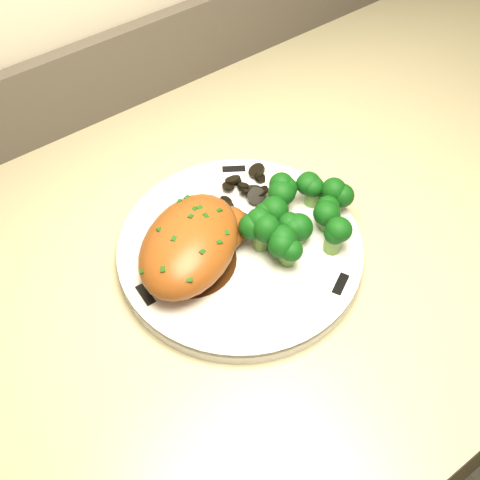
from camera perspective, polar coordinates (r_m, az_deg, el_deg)
counter at (r=1.21m, az=13.08°, el=-5.70°), size 1.97×0.65×0.97m
plate at (r=0.71m, az=0.00°, el=-0.98°), size 0.34×0.34×0.02m
rim_accent_0 at (r=0.78m, az=-0.59°, el=6.73°), size 0.03×0.02×0.00m
rim_accent_1 at (r=0.67m, az=-8.95°, el=-5.14°), size 0.01×0.03×0.00m
rim_accent_2 at (r=0.68m, az=9.51°, el=-4.15°), size 0.03×0.02×0.00m
gravy_pool at (r=0.69m, az=-4.68°, el=-1.94°), size 0.10×0.10×0.00m
chicken_breast at (r=0.67m, az=-4.44°, el=-0.28°), size 0.18×0.17×0.06m
mushroom_pile at (r=0.74m, az=0.05°, el=4.00°), size 0.09×0.07×0.03m
broccoli_florets at (r=0.70m, az=5.83°, el=2.35°), size 0.14×0.12×0.05m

